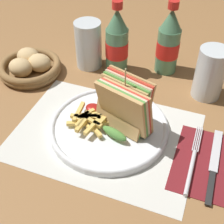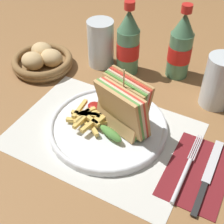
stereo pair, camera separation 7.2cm
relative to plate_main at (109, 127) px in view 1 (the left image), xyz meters
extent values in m
plane|color=olive|center=(-0.01, -0.02, -0.01)|extent=(4.00, 4.00, 0.00)
cube|color=silver|center=(0.00, -0.02, -0.01)|extent=(0.42, 0.30, 0.00)
cylinder|color=white|center=(0.00, 0.00, 0.00)|extent=(0.28, 0.28, 0.01)
torus|color=white|center=(0.00, 0.00, 0.00)|extent=(0.28, 0.28, 0.01)
cube|color=tan|center=(0.03, -0.01, 0.07)|extent=(0.12, 0.07, 0.12)
cube|color=#518E3D|center=(0.03, 0.00, 0.07)|extent=(0.12, 0.07, 0.12)
cube|color=beige|center=(0.04, 0.00, 0.07)|extent=(0.12, 0.07, 0.12)
cube|color=red|center=(0.04, 0.01, 0.07)|extent=(0.12, 0.07, 0.12)
cube|color=tan|center=(0.04, 0.02, 0.06)|extent=(0.12, 0.07, 0.12)
ellipsoid|color=#518E3D|center=(0.03, -0.03, 0.02)|extent=(0.07, 0.04, 0.02)
cube|color=tan|center=(0.02, 0.00, 0.06)|extent=(0.12, 0.07, 0.12)
cube|color=#518E3D|center=(0.03, 0.01, 0.07)|extent=(0.12, 0.07, 0.12)
cube|color=beige|center=(0.03, 0.02, 0.07)|extent=(0.12, 0.07, 0.12)
cube|color=red|center=(0.03, 0.02, 0.07)|extent=(0.12, 0.07, 0.12)
cube|color=tan|center=(0.03, 0.03, 0.07)|extent=(0.12, 0.07, 0.12)
ellipsoid|color=#518E3D|center=(0.03, 0.01, 0.02)|extent=(0.07, 0.04, 0.02)
cylinder|color=tan|center=(0.03, 0.01, 0.09)|extent=(0.00, 0.00, 0.15)
cube|color=#E0B756|center=(-0.07, -0.03, 0.01)|extent=(0.05, 0.03, 0.01)
cube|color=#E0B756|center=(-0.02, -0.01, 0.01)|extent=(0.05, 0.03, 0.01)
cube|color=#E0B756|center=(-0.03, -0.03, 0.01)|extent=(0.06, 0.05, 0.01)
cube|color=#E0B756|center=(-0.06, -0.01, 0.01)|extent=(0.06, 0.02, 0.01)
cube|color=#E0B756|center=(-0.04, -0.01, 0.01)|extent=(0.02, 0.05, 0.01)
cube|color=#E0B756|center=(-0.01, 0.00, 0.02)|extent=(0.02, 0.06, 0.01)
cube|color=#E0B756|center=(-0.06, -0.02, 0.02)|extent=(0.01, 0.05, 0.01)
cube|color=#E0B756|center=(-0.03, 0.00, 0.02)|extent=(0.04, 0.03, 0.01)
cube|color=#E0B756|center=(-0.03, -0.02, 0.02)|extent=(0.05, 0.02, 0.01)
cube|color=#E0B756|center=(-0.03, -0.03, 0.02)|extent=(0.02, 0.07, 0.01)
cube|color=#E0B756|center=(-0.05, -0.01, 0.02)|extent=(0.05, 0.05, 0.01)
cube|color=#E0B756|center=(-0.05, -0.03, 0.02)|extent=(0.02, 0.06, 0.01)
cube|color=#E0B756|center=(-0.08, 0.00, 0.02)|extent=(0.02, 0.07, 0.01)
cube|color=#E0B756|center=(-0.06, 0.00, 0.02)|extent=(0.03, 0.05, 0.01)
cube|color=#E0B756|center=(-0.04, -0.01, 0.02)|extent=(0.05, 0.01, 0.01)
cube|color=#E0B756|center=(-0.05, -0.01, 0.02)|extent=(0.06, 0.03, 0.01)
ellipsoid|color=maroon|center=(-0.05, 0.03, 0.02)|extent=(0.04, 0.03, 0.01)
cube|color=maroon|center=(0.22, -0.02, -0.01)|extent=(0.12, 0.19, 0.00)
cylinder|color=silver|center=(0.20, -0.06, 0.00)|extent=(0.01, 0.12, 0.01)
cylinder|color=silver|center=(0.19, 0.04, 0.00)|extent=(0.00, 0.08, 0.00)
cylinder|color=silver|center=(0.20, 0.04, 0.00)|extent=(0.00, 0.08, 0.00)
cylinder|color=silver|center=(0.20, 0.04, 0.00)|extent=(0.00, 0.08, 0.00)
cylinder|color=silver|center=(0.21, 0.04, 0.00)|extent=(0.00, 0.08, 0.00)
cube|color=black|center=(0.25, -0.08, 0.00)|extent=(0.01, 0.08, 0.00)
cube|color=silver|center=(0.24, 0.02, 0.00)|extent=(0.02, 0.12, 0.00)
cylinder|color=#4C7F5B|center=(-0.07, 0.24, 0.05)|extent=(0.06, 0.06, 0.13)
cylinder|color=red|center=(-0.07, 0.24, 0.06)|extent=(0.06, 0.06, 0.05)
cone|color=#4C7F5B|center=(-0.07, 0.24, 0.15)|extent=(0.06, 0.06, 0.06)
cylinder|color=red|center=(-0.07, 0.24, 0.19)|extent=(0.03, 0.03, 0.02)
cylinder|color=#4C7F5B|center=(0.07, 0.29, 0.05)|extent=(0.06, 0.06, 0.13)
cylinder|color=red|center=(0.07, 0.29, 0.06)|extent=(0.06, 0.06, 0.05)
cone|color=#4C7F5B|center=(0.07, 0.29, 0.15)|extent=(0.06, 0.06, 0.06)
cylinder|color=red|center=(0.07, 0.29, 0.19)|extent=(0.03, 0.03, 0.02)
cylinder|color=silver|center=(0.19, 0.21, 0.06)|extent=(0.08, 0.08, 0.14)
cylinder|color=black|center=(0.19, 0.21, 0.01)|extent=(0.07, 0.07, 0.05)
cylinder|color=silver|center=(-0.15, 0.24, 0.06)|extent=(0.08, 0.08, 0.14)
cylinder|color=black|center=(-0.15, 0.24, 0.01)|extent=(0.07, 0.07, 0.05)
cylinder|color=olive|center=(-0.29, 0.14, 0.00)|extent=(0.16, 0.16, 0.01)
torus|color=olive|center=(-0.29, 0.14, 0.00)|extent=(0.18, 0.18, 0.02)
torus|color=olive|center=(-0.29, 0.14, 0.02)|extent=(0.18, 0.18, 0.02)
ellipsoid|color=tan|center=(-0.26, 0.14, 0.03)|extent=(0.07, 0.06, 0.05)
ellipsoid|color=tan|center=(-0.31, 0.16, 0.03)|extent=(0.07, 0.06, 0.05)
ellipsoid|color=tan|center=(-0.30, 0.11, 0.03)|extent=(0.07, 0.06, 0.05)
camera|label=1|loc=(0.19, -0.48, 0.52)|focal=50.00mm
camera|label=2|loc=(0.25, -0.45, 0.52)|focal=50.00mm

